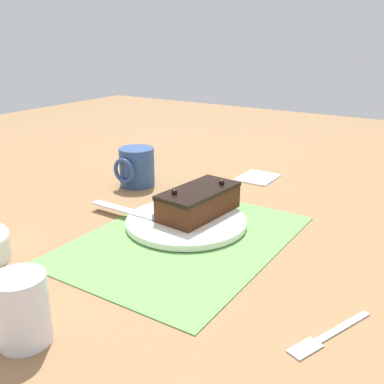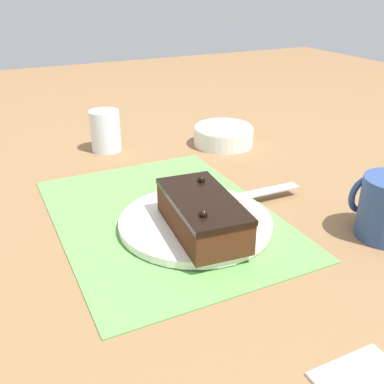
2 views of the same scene
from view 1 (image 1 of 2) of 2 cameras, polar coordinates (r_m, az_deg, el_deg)
ground_plane at (r=0.85m, az=-0.98°, el=-6.08°), size 3.00×3.00×0.00m
placemat_woven at (r=0.85m, az=-0.98°, el=-5.95°), size 0.46×0.34×0.00m
cake_plate at (r=0.90m, az=-0.73°, el=-3.79°), size 0.24×0.24×0.01m
chocolate_cake at (r=0.91m, az=0.86°, el=-1.20°), size 0.19×0.11×0.06m
serving_knife at (r=0.90m, az=-4.81°, el=-3.13°), size 0.03×0.25×0.01m
drinking_glass at (r=0.61m, az=-20.79°, el=-13.75°), size 0.07×0.07×0.09m
coffee_mug at (r=1.14m, az=-7.09°, el=3.17°), size 0.10×0.09×0.10m
folded_napkin at (r=1.21m, az=8.33°, el=1.91°), size 0.11×0.09×0.01m
dessert_fork at (r=0.62m, az=16.59°, el=-17.13°), size 0.15×0.07×0.01m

